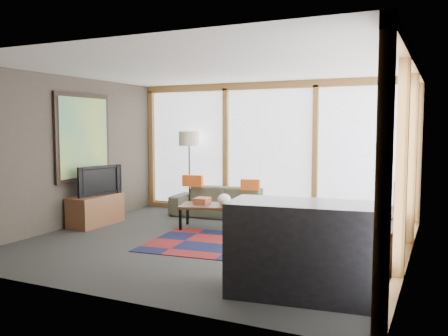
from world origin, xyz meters
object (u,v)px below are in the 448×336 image
at_px(floor_lamp, 189,172).
at_px(coffee_table, 217,217).
at_px(sofa, 221,202).
at_px(tv_console, 96,210).
at_px(bookshelf, 387,236).
at_px(bar_counter, 304,249).
at_px(television, 97,180).

relative_size(floor_lamp, coffee_table, 1.34).
bearing_deg(sofa, tv_console, -139.78).
relative_size(bookshelf, tv_console, 1.94).
relative_size(coffee_table, tv_console, 1.16).
height_order(sofa, floor_lamp, floor_lamp).
height_order(sofa, bar_counter, bar_counter).
height_order(sofa, tv_console, sofa).
bearing_deg(bookshelf, sofa, 154.54).
bearing_deg(bar_counter, bookshelf, 66.19).
relative_size(television, bar_counter, 0.60).
distance_m(tv_console, television, 0.53).
xyz_separation_m(bookshelf, tv_console, (-4.90, -0.11, 0.01)).
height_order(tv_console, bar_counter, bar_counter).
bearing_deg(bookshelf, television, -179.22).
height_order(television, bar_counter, television).
xyz_separation_m(tv_console, bar_counter, (4.31, -1.88, 0.22)).
height_order(sofa, coffee_table, sofa).
relative_size(bookshelf, bar_counter, 1.34).
height_order(floor_lamp, bookshelf, floor_lamp).
xyz_separation_m(floor_lamp, bar_counter, (3.43, -3.71, -0.34)).
xyz_separation_m(sofa, tv_console, (-1.68, -1.64, -0.01)).
relative_size(coffee_table, bar_counter, 0.80).
bearing_deg(coffee_table, floor_lamp, 135.28).
relative_size(sofa, floor_lamp, 1.17).
height_order(bookshelf, bar_counter, bar_counter).
xyz_separation_m(bookshelf, bar_counter, (-0.59, -1.99, 0.23)).
bearing_deg(bar_counter, sofa, 119.50).
bearing_deg(television, bar_counter, -101.40).
xyz_separation_m(coffee_table, television, (-2.07, -0.59, 0.59)).
height_order(coffee_table, bar_counter, bar_counter).
bearing_deg(floor_lamp, tv_console, -115.67).
xyz_separation_m(tv_console, television, (0.01, 0.04, 0.53)).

